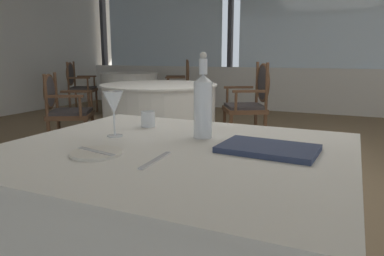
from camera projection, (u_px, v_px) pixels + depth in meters
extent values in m
plane|color=#756047|center=(250.00, 178.00, 3.24)|extent=(14.32, 14.32, 0.00)
cube|color=silver|center=(308.00, 91.00, 6.85)|extent=(10.10, 0.12, 0.85)
cube|color=silver|center=(162.00, 25.00, 7.88)|extent=(2.79, 0.02, 1.79)
cube|color=#333338|center=(103.00, 27.00, 8.50)|extent=(0.08, 0.14, 1.79)
cube|color=silver|center=(313.00, 19.00, 6.60)|extent=(2.79, 0.02, 1.79)
cube|color=#333338|center=(231.00, 22.00, 7.22)|extent=(0.08, 0.14, 1.79)
cube|color=silver|center=(173.00, 150.00, 1.30)|extent=(1.24, 1.06, 0.02)
cube|color=silver|center=(174.00, 246.00, 1.38)|extent=(1.20, 1.03, 0.75)
cylinder|color=silver|center=(96.00, 153.00, 1.20)|extent=(0.17, 0.17, 0.01)
cube|color=silver|center=(96.00, 151.00, 1.20)|extent=(0.17, 0.05, 0.00)
cube|color=silver|center=(156.00, 160.00, 1.13)|extent=(0.03, 0.20, 0.00)
cylinder|color=white|center=(203.00, 110.00, 1.43)|extent=(0.07, 0.07, 0.22)
cone|color=white|center=(203.00, 78.00, 1.40)|extent=(0.07, 0.07, 0.03)
cylinder|color=white|center=(203.00, 66.00, 1.39)|extent=(0.03, 0.03, 0.06)
sphere|color=silver|center=(203.00, 56.00, 1.39)|extent=(0.03, 0.03, 0.03)
cylinder|color=white|center=(115.00, 136.00, 1.47)|extent=(0.06, 0.06, 0.00)
cylinder|color=white|center=(114.00, 124.00, 1.46)|extent=(0.01, 0.01, 0.09)
cone|color=white|center=(113.00, 103.00, 1.45)|extent=(0.08, 0.08, 0.09)
cylinder|color=white|center=(148.00, 119.00, 1.66)|extent=(0.06, 0.06, 0.07)
cube|color=#2D3856|center=(268.00, 149.00, 1.24)|extent=(0.34, 0.24, 0.02)
cylinder|color=silver|center=(159.00, 85.00, 4.11)|extent=(1.34, 1.34, 0.02)
cylinder|color=silver|center=(160.00, 118.00, 4.19)|extent=(1.30, 1.30, 0.75)
cube|color=brown|center=(244.00, 110.00, 4.27)|extent=(0.63, 0.63, 0.05)
cube|color=#383333|center=(244.00, 106.00, 4.26)|extent=(0.58, 0.58, 0.04)
cylinder|color=brown|center=(231.00, 133.00, 4.10)|extent=(0.04, 0.04, 0.43)
cylinder|color=brown|center=(224.00, 126.00, 4.49)|extent=(0.04, 0.04, 0.43)
cylinder|color=brown|center=(265.00, 132.00, 4.14)|extent=(0.04, 0.04, 0.43)
cylinder|color=brown|center=(255.00, 126.00, 4.53)|extent=(0.04, 0.04, 0.43)
cylinder|color=brown|center=(267.00, 86.00, 4.03)|extent=(0.04, 0.04, 0.53)
cylinder|color=brown|center=(257.00, 84.00, 4.42)|extent=(0.04, 0.04, 0.53)
ellipsoid|color=#383333|center=(263.00, 83.00, 4.23)|extent=(0.24, 0.36, 0.45)
torus|color=brown|center=(263.00, 83.00, 4.23)|extent=(0.26, 0.41, 0.46)
cube|color=brown|center=(249.00, 91.00, 3.97)|extent=(0.34, 0.21, 0.03)
cylinder|color=brown|center=(236.00, 101.00, 3.98)|extent=(0.03, 0.03, 0.22)
cube|color=brown|center=(239.00, 87.00, 4.46)|extent=(0.34, 0.21, 0.03)
cylinder|color=brown|center=(227.00, 96.00, 4.47)|extent=(0.03, 0.03, 0.22)
cube|color=brown|center=(71.00, 115.00, 4.08)|extent=(0.63, 0.63, 0.05)
cube|color=#383333|center=(71.00, 111.00, 4.07)|extent=(0.58, 0.58, 0.04)
cylinder|color=brown|center=(93.00, 130.00, 4.34)|extent=(0.04, 0.04, 0.39)
cylinder|color=brown|center=(87.00, 138.00, 3.95)|extent=(0.04, 0.04, 0.39)
cylinder|color=brown|center=(59.00, 131.00, 4.30)|extent=(0.04, 0.04, 0.39)
cylinder|color=brown|center=(49.00, 138.00, 3.91)|extent=(0.04, 0.04, 0.39)
cylinder|color=brown|center=(56.00, 92.00, 4.21)|extent=(0.04, 0.04, 0.45)
cylinder|color=brown|center=(46.00, 95.00, 3.82)|extent=(0.04, 0.04, 0.45)
ellipsoid|color=#383333|center=(50.00, 91.00, 4.01)|extent=(0.24, 0.36, 0.38)
torus|color=brown|center=(50.00, 91.00, 4.01)|extent=(0.22, 0.36, 0.39)
cube|color=brown|center=(76.00, 92.00, 4.28)|extent=(0.34, 0.21, 0.03)
cylinder|color=brown|center=(89.00, 101.00, 4.32)|extent=(0.03, 0.03, 0.22)
cube|color=brown|center=(66.00, 96.00, 3.79)|extent=(0.34, 0.21, 0.03)
cylinder|color=brown|center=(80.00, 106.00, 3.83)|extent=(0.03, 0.03, 0.22)
cylinder|color=silver|center=(129.00, 73.00, 6.70)|extent=(1.08, 1.08, 0.02)
cylinder|color=silver|center=(130.00, 94.00, 6.77)|extent=(1.05, 1.05, 0.75)
cube|color=brown|center=(83.00, 90.00, 6.73)|extent=(0.62, 0.62, 0.05)
cube|color=#383333|center=(83.00, 88.00, 6.72)|extent=(0.57, 0.57, 0.04)
cylinder|color=brown|center=(97.00, 101.00, 6.98)|extent=(0.04, 0.04, 0.42)
cylinder|color=brown|center=(92.00, 104.00, 6.59)|extent=(0.04, 0.04, 0.42)
cylinder|color=brown|center=(76.00, 101.00, 6.97)|extent=(0.04, 0.04, 0.42)
cylinder|color=brown|center=(70.00, 104.00, 6.58)|extent=(0.04, 0.04, 0.42)
cylinder|color=brown|center=(74.00, 75.00, 6.87)|extent=(0.04, 0.04, 0.50)
cylinder|color=brown|center=(68.00, 76.00, 6.47)|extent=(0.04, 0.04, 0.50)
ellipsoid|color=#383333|center=(70.00, 74.00, 6.66)|extent=(0.22, 0.37, 0.42)
torus|color=brown|center=(70.00, 74.00, 6.66)|extent=(0.22, 0.41, 0.44)
cube|color=brown|center=(87.00, 76.00, 6.93)|extent=(0.35, 0.19, 0.03)
cylinder|color=brown|center=(94.00, 82.00, 6.95)|extent=(0.03, 0.03, 0.22)
cube|color=brown|center=(80.00, 78.00, 6.44)|extent=(0.35, 0.19, 0.03)
cylinder|color=brown|center=(88.00, 84.00, 6.46)|extent=(0.03, 0.03, 0.22)
cube|color=brown|center=(177.00, 90.00, 6.78)|extent=(0.62, 0.62, 0.05)
cube|color=#383333|center=(177.00, 88.00, 6.78)|extent=(0.57, 0.57, 0.04)
cylinder|color=brown|center=(166.00, 104.00, 6.63)|extent=(0.04, 0.04, 0.42)
cylinder|color=brown|center=(167.00, 101.00, 7.02)|extent=(0.04, 0.04, 0.42)
cylinder|color=brown|center=(187.00, 104.00, 6.64)|extent=(0.04, 0.04, 0.42)
cylinder|color=brown|center=(187.00, 101.00, 7.03)|extent=(0.04, 0.04, 0.42)
cylinder|color=brown|center=(187.00, 75.00, 6.54)|extent=(0.04, 0.04, 0.54)
cylinder|color=brown|center=(187.00, 74.00, 6.93)|extent=(0.04, 0.04, 0.54)
ellipsoid|color=#383333|center=(188.00, 73.00, 6.73)|extent=(0.22, 0.37, 0.45)
torus|color=brown|center=(188.00, 73.00, 6.73)|extent=(0.23, 0.43, 0.46)
cube|color=brown|center=(175.00, 78.00, 6.49)|extent=(0.35, 0.19, 0.03)
cylinder|color=brown|center=(168.00, 84.00, 6.51)|extent=(0.03, 0.03, 0.22)
cube|color=brown|center=(176.00, 76.00, 6.98)|extent=(0.35, 0.19, 0.03)
cylinder|color=brown|center=(169.00, 82.00, 7.00)|extent=(0.03, 0.03, 0.22)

